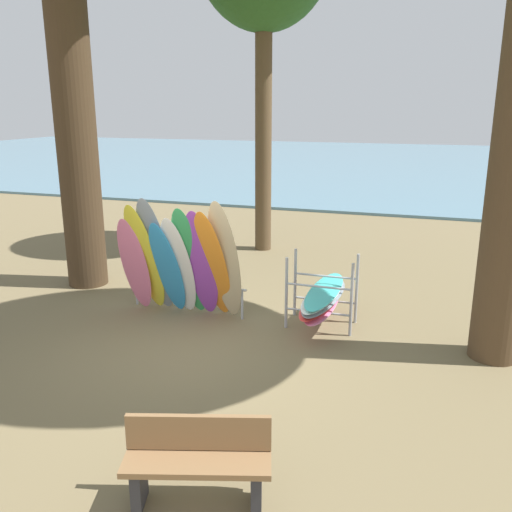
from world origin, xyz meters
name	(u,v)px	position (x,y,z in m)	size (l,w,h in m)	color
ground_plane	(191,343)	(0.00, 0.00, 0.00)	(80.00, 80.00, 0.00)	brown
lake_water	(381,162)	(0.00, 29.51, 0.05)	(80.00, 36.00, 0.10)	slate
leaning_board_pile	(180,263)	(-0.63, 0.95, 1.02)	(2.33, 0.97, 2.23)	pink
board_storage_rack	(323,297)	(1.86, 1.39, 0.52)	(1.15, 2.13, 1.25)	#9EA0A5
park_bench	(198,460)	(1.60, -3.29, 0.45)	(1.46, 0.80, 0.85)	#2D2D33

